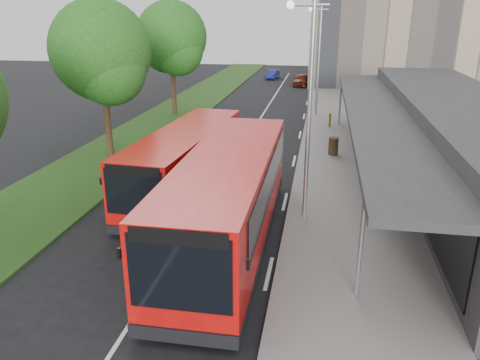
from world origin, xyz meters
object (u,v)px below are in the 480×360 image
object	(u,v)px
tree_far	(172,42)
bus_main	(229,199)
bollard	(330,120)
lamp_post_far	(318,55)
car_near	(302,80)
tree_mid	(102,57)
car_far	(273,75)
bus_second	(186,162)
lamp_post_near	(307,102)
litter_bin	(333,146)

from	to	relation	value
tree_far	bus_main	bearing A→B (deg)	-67.79
bollard	tree_far	bearing A→B (deg)	166.49
lamp_post_far	car_near	distance (m)	17.28
tree_mid	car_far	world-z (taller)	tree_mid
bus_second	bollard	world-z (taller)	bus_second
tree_far	bollard	xyz separation A→B (m)	(12.25, -2.94, -5.00)
car_near	lamp_post_near	bearing A→B (deg)	-82.34
lamp_post_far	bus_main	bearing A→B (deg)	-96.29
lamp_post_near	tree_mid	bearing A→B (deg)	147.64
lamp_post_near	bollard	size ratio (longest dim) A/B	8.50
bollard	car_near	xyz separation A→B (m)	(-3.01, 20.58, 0.04)
tree_mid	car_near	bearing A→B (deg)	72.69
bollard	car_far	distance (m)	26.60
tree_mid	car_far	size ratio (longest dim) A/B	2.64
car_near	bollard	bearing A→B (deg)	-76.96
tree_mid	tree_far	size ratio (longest dim) A/B	0.98
litter_bin	tree_far	bearing A→B (deg)	141.28
car_far	litter_bin	bearing A→B (deg)	-69.22
car_near	car_far	distance (m)	6.40
bus_main	bollard	size ratio (longest dim) A/B	12.28
bus_second	car_near	size ratio (longest dim) A/B	2.67
lamp_post_near	car_far	bearing A→B (deg)	97.77
litter_bin	car_far	xyz separation A→B (m)	(-6.99, 32.72, -0.11)
lamp_post_far	tree_far	bearing A→B (deg)	-175.13
bollard	bus_second	bearing A→B (deg)	-115.00
tree_mid	bus_second	xyz separation A→B (m)	(5.83, -4.72, -4.02)
tree_mid	car_near	distance (m)	31.42
lamp_post_far	car_far	size ratio (longest dim) A/B	2.49
tree_mid	litter_bin	distance (m)	13.49
litter_bin	car_far	distance (m)	33.46
tree_mid	bus_second	world-z (taller)	tree_mid
bus_main	car_near	world-z (taller)	bus_main
bus_second	bollard	bearing A→B (deg)	69.19
lamp_post_far	litter_bin	world-z (taller)	lamp_post_far
bollard	car_far	world-z (taller)	bollard
tree_mid	litter_bin	world-z (taller)	tree_mid
tree_far	bollard	bearing A→B (deg)	-13.51
bollard	car_far	bearing A→B (deg)	104.88
lamp_post_near	lamp_post_far	distance (m)	20.00
lamp_post_near	litter_bin	xyz separation A→B (m)	(1.29, 9.10, -4.08)
car_near	litter_bin	bearing A→B (deg)	-78.72
bollard	car_near	bearing A→B (deg)	98.33
bollard	car_near	world-z (taller)	car_near
lamp_post_near	car_far	world-z (taller)	lamp_post_near
tree_mid	litter_bin	bearing A→B (deg)	9.37
lamp_post_far	bollard	size ratio (longest dim) A/B	8.50
bollard	litter_bin	bearing A→B (deg)	-88.67
litter_bin	lamp_post_near	bearing A→B (deg)	-98.05
tree_far	bus_second	distance (m)	18.19
lamp_post_far	bollard	distance (m)	5.76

